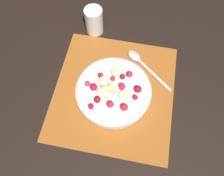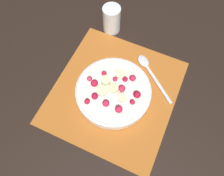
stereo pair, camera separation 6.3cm
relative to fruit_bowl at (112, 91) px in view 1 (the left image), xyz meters
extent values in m
plane|color=black|center=(0.01, 0.00, -0.03)|extent=(3.00, 3.00, 0.00)
cube|color=#B26023|center=(0.01, 0.00, -0.02)|extent=(0.39, 0.36, 0.01)
cylinder|color=white|center=(0.00, 0.00, -0.01)|extent=(0.23, 0.23, 0.03)
torus|color=white|center=(0.00, 0.00, 0.01)|extent=(0.23, 0.23, 0.01)
cylinder|color=white|center=(0.00, 0.00, 0.01)|extent=(0.20, 0.20, 0.00)
cylinder|color=#F4EAB7|center=(0.02, 0.03, 0.02)|extent=(0.04, 0.04, 0.01)
cylinder|color=#F4EAB7|center=(-0.02, 0.02, 0.02)|extent=(0.04, 0.04, 0.01)
cylinder|color=beige|center=(0.00, 0.00, 0.02)|extent=(0.04, 0.04, 0.01)
cylinder|color=#F4EAB7|center=(-0.02, -0.04, 0.02)|extent=(0.03, 0.03, 0.01)
cylinder|color=#F4EAB7|center=(0.05, 0.00, 0.02)|extent=(0.05, 0.05, 0.01)
sphere|color=#D12347|center=(0.01, -0.03, 0.02)|extent=(0.02, 0.02, 0.02)
sphere|color=#B21433|center=(-0.04, 0.03, 0.02)|extent=(0.02, 0.02, 0.02)
sphere|color=#D12347|center=(-0.05, -0.01, 0.02)|extent=(0.02, 0.02, 0.02)
sphere|color=#DB3356|center=(0.00, 0.07, 0.02)|extent=(0.02, 0.02, 0.02)
sphere|color=red|center=(-0.01, 0.05, 0.02)|extent=(0.02, 0.02, 0.02)
sphere|color=#D12347|center=(-0.05, -0.04, 0.02)|extent=(0.02, 0.02, 0.02)
sphere|color=red|center=(0.03, 0.04, 0.02)|extent=(0.02, 0.02, 0.02)
sphere|color=#B21433|center=(0.04, -0.02, 0.02)|extent=(0.02, 0.02, 0.02)
sphere|color=#B21433|center=(0.01, -0.07, 0.02)|extent=(0.02, 0.02, 0.02)
sphere|color=#D12347|center=(0.03, 0.00, 0.02)|extent=(0.01, 0.01, 0.01)
sphere|color=#D12347|center=(0.05, -0.04, 0.02)|extent=(0.02, 0.02, 0.02)
sphere|color=red|center=(-0.07, 0.05, 0.02)|extent=(0.02, 0.02, 0.02)
sphere|color=red|center=(-0.02, -0.07, 0.02)|extent=(0.01, 0.01, 0.01)
cube|color=silver|center=(0.09, -0.12, -0.02)|extent=(0.10, 0.12, 0.00)
ellipsoid|color=silver|center=(0.15, -0.05, -0.02)|extent=(0.05, 0.06, 0.01)
cylinder|color=white|center=(0.23, 0.11, 0.02)|extent=(0.06, 0.06, 0.10)
camera|label=1|loc=(-0.27, -0.05, 0.59)|focal=35.00mm
camera|label=2|loc=(-0.25, -0.11, 0.59)|focal=35.00mm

